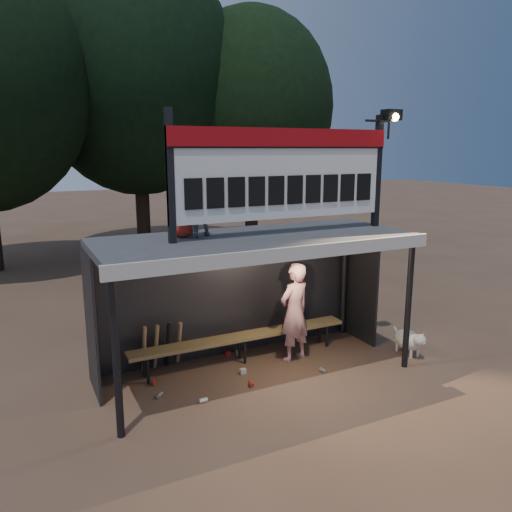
{
  "coord_description": "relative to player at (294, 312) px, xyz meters",
  "views": [
    {
      "loc": [
        -3.42,
        -6.91,
        3.66
      ],
      "look_at": [
        0.2,
        0.4,
        1.9
      ],
      "focal_mm": 35.0,
      "sensor_mm": 36.0,
      "label": 1
    }
  ],
  "objects": [
    {
      "name": "tree_mid",
      "position": [
        0.15,
        11.3,
        5.29
      ],
      "size": [
        7.22,
        7.22,
        10.36
      ],
      "color": "black",
      "rests_on": "ground"
    },
    {
      "name": "bats",
      "position": [
        -2.2,
        0.62,
        -0.45
      ],
      "size": [
        0.68,
        0.35,
        0.84
      ],
      "color": "#A4754C",
      "rests_on": "ground"
    },
    {
      "name": "bench",
      "position": [
        -0.85,
        0.35,
        -0.44
      ],
      "size": [
        4.0,
        0.35,
        0.48
      ],
      "color": "olive",
      "rests_on": "ground"
    },
    {
      "name": "tree_right",
      "position": [
        4.15,
        10.3,
        4.31
      ],
      "size": [
        6.08,
        6.08,
        8.72
      ],
      "color": "black",
      "rests_on": "ground"
    },
    {
      "name": "ground",
      "position": [
        -0.85,
        -0.2,
        -0.88
      ],
      "size": [
        80.0,
        80.0,
        0.0
      ],
      "primitive_type": "plane",
      "color": "#513828",
      "rests_on": "ground"
    },
    {
      "name": "scoreboard_assembly",
      "position": [
        -0.29,
        -0.21,
        2.45
      ],
      "size": [
        4.1,
        0.27,
        1.99
      ],
      "color": "black",
      "rests_on": "dugout_shelter"
    },
    {
      "name": "dugout_shelter",
      "position": [
        -0.85,
        0.04,
        0.97
      ],
      "size": [
        5.1,
        2.08,
        2.32
      ],
      "color": "#3C3C3E",
      "rests_on": "ground"
    },
    {
      "name": "player",
      "position": [
        0.0,
        0.0,
        0.0
      ],
      "size": [
        0.73,
        0.57,
        1.75
      ],
      "primitive_type": "imported",
      "rotation": [
        0.0,
        0.0,
        3.41
      ],
      "color": "white",
      "rests_on": "ground"
    },
    {
      "name": "child_a",
      "position": [
        -1.73,
        0.16,
        1.97
      ],
      "size": [
        0.61,
        0.53,
        1.05
      ],
      "primitive_type": "imported",
      "rotation": [
        0.0,
        0.0,
        3.46
      ],
      "color": "slate",
      "rests_on": "dugout_shelter"
    },
    {
      "name": "child_b",
      "position": [
        -1.91,
        0.2,
        1.87
      ],
      "size": [
        0.47,
        0.36,
        0.85
      ],
      "primitive_type": "imported",
      "rotation": [
        0.0,
        0.0,
        2.92
      ],
      "color": "#AD271A",
      "rests_on": "dugout_shelter"
    },
    {
      "name": "litter",
      "position": [
        -1.34,
        -0.11,
        -0.84
      ],
      "size": [
        2.78,
        1.47,
        0.08
      ],
      "color": "#A52D1C",
      "rests_on": "ground"
    },
    {
      "name": "dog",
      "position": [
        1.98,
        -0.75,
        -0.6
      ],
      "size": [
        0.36,
        0.81,
        0.49
      ],
      "color": "#EEE3CE",
      "rests_on": "ground"
    }
  ]
}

